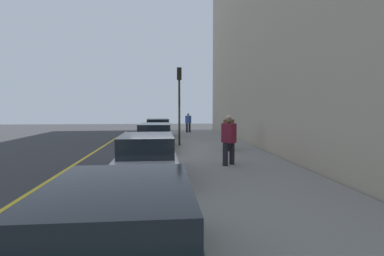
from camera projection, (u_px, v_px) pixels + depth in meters
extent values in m
plane|color=#333335|center=(155.00, 152.00, 15.79)|extent=(56.00, 56.00, 0.00)
cube|color=gray|center=(216.00, 150.00, 16.09)|extent=(28.00, 4.60, 0.15)
cube|color=tan|center=(269.00, 10.00, 15.83)|extent=(32.00, 0.80, 15.00)
cube|color=gold|center=(92.00, 153.00, 15.50)|extent=(28.00, 0.14, 0.01)
cube|color=white|center=(170.00, 175.00, 9.99)|extent=(4.09, 0.56, 0.22)
cylinder|color=black|center=(81.00, 233.00, 4.86)|extent=(0.64, 0.22, 0.64)
cylinder|color=black|center=(184.00, 229.00, 5.02)|extent=(0.64, 0.22, 0.64)
cube|color=#1E512D|center=(123.00, 255.00, 3.60)|extent=(4.32, 1.82, 0.64)
cube|color=black|center=(119.00, 210.00, 3.34)|extent=(2.25, 1.61, 0.60)
cylinder|color=black|center=(126.00, 164.00, 10.90)|extent=(0.64, 0.23, 0.64)
cylinder|color=black|center=(172.00, 163.00, 11.09)|extent=(0.64, 0.23, 0.64)
cylinder|color=black|center=(114.00, 184.00, 8.03)|extent=(0.64, 0.23, 0.64)
cylinder|color=black|center=(176.00, 182.00, 8.21)|extent=(0.64, 0.23, 0.64)
cube|color=#B7BABF|center=(147.00, 163.00, 9.54)|extent=(4.71, 1.88, 0.64)
cube|color=black|center=(147.00, 145.00, 9.26)|extent=(2.46, 1.64, 0.60)
cylinder|color=black|center=(143.00, 142.00, 17.52)|extent=(0.65, 0.24, 0.64)
cylinder|color=black|center=(172.00, 142.00, 17.61)|extent=(0.65, 0.24, 0.64)
cylinder|color=black|center=(136.00, 149.00, 14.58)|extent=(0.65, 0.24, 0.64)
cylinder|color=black|center=(171.00, 149.00, 14.67)|extent=(0.65, 0.24, 0.64)
cube|color=navy|center=(156.00, 140.00, 16.08)|extent=(4.82, 1.96, 0.64)
cube|color=black|center=(155.00, 129.00, 15.80)|extent=(2.53, 1.68, 0.60)
cylinder|color=black|center=(148.00, 133.00, 24.26)|extent=(0.64, 0.23, 0.64)
cylinder|color=black|center=(168.00, 133.00, 24.44)|extent=(0.64, 0.23, 0.64)
cylinder|color=black|center=(146.00, 136.00, 21.49)|extent=(0.64, 0.23, 0.64)
cylinder|color=black|center=(170.00, 136.00, 21.67)|extent=(0.64, 0.23, 0.64)
cube|color=black|center=(158.00, 131.00, 22.95)|extent=(4.54, 1.89, 0.64)
cube|color=black|center=(158.00, 123.00, 22.68)|extent=(2.37, 1.64, 0.60)
cylinder|color=black|center=(230.00, 141.00, 15.96)|extent=(0.20, 0.20, 0.85)
cylinder|color=black|center=(227.00, 142.00, 15.62)|extent=(0.20, 0.20, 0.85)
cube|color=brown|center=(229.00, 126.00, 15.73)|extent=(0.54, 0.58, 0.73)
sphere|color=beige|center=(229.00, 117.00, 15.70)|extent=(0.24, 0.24, 0.24)
cylinder|color=black|center=(232.00, 153.00, 11.64)|extent=(0.20, 0.20, 0.87)
cylinder|color=black|center=(225.00, 154.00, 11.36)|extent=(0.20, 0.20, 0.87)
cube|color=maroon|center=(229.00, 133.00, 11.45)|extent=(0.58, 0.56, 0.74)
sphere|color=brown|center=(229.00, 120.00, 11.41)|extent=(0.24, 0.24, 0.24)
cylinder|color=black|center=(187.00, 128.00, 26.61)|extent=(0.19, 0.19, 0.80)
cylinder|color=black|center=(190.00, 128.00, 26.90)|extent=(0.19, 0.19, 0.80)
cube|color=#335193|center=(188.00, 120.00, 26.70)|extent=(0.53, 0.53, 0.68)
sphere|color=tan|center=(188.00, 114.00, 26.67)|extent=(0.22, 0.22, 0.22)
cylinder|color=#2D2D19|center=(179.00, 113.00, 17.47)|extent=(0.12, 0.12, 3.81)
cube|color=black|center=(179.00, 74.00, 17.32)|extent=(0.26, 0.26, 0.70)
sphere|color=red|center=(179.00, 70.00, 17.45)|extent=(0.14, 0.14, 0.14)
sphere|color=orange|center=(179.00, 74.00, 17.47)|extent=(0.14, 0.14, 0.14)
sphere|color=green|center=(179.00, 78.00, 17.48)|extent=(0.14, 0.14, 0.14)
cube|color=black|center=(227.00, 145.00, 15.25)|extent=(0.34, 0.22, 0.56)
cylinder|color=#4C4C4C|center=(227.00, 136.00, 15.22)|extent=(0.03, 0.03, 0.36)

